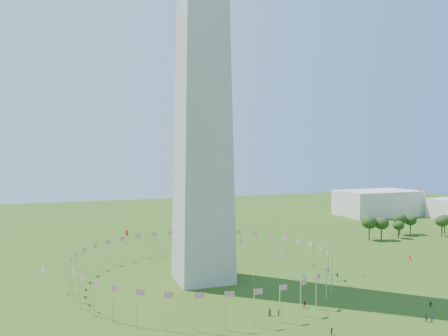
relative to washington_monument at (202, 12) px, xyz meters
The scene contains 5 objects.
washington_monument is the anchor object (origin of this frame).
flag_ring 80.00m from the washington_monument, 96.12° to the left, with size 80.24×80.24×9.00m.
gov_building_east_a 195.84m from the washington_monument, 33.69° to the left, with size 50.00×30.00×16.00m, color beige.
kites_aloft 72.45m from the washington_monument, 79.54° to the right, with size 104.59×68.61×29.48m.
tree_line_east 141.88m from the washington_monument, 17.45° to the left, with size 53.62×15.96×11.06m.
Camera 1 is at (-40.81, -81.52, 40.57)m, focal length 35.00 mm.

